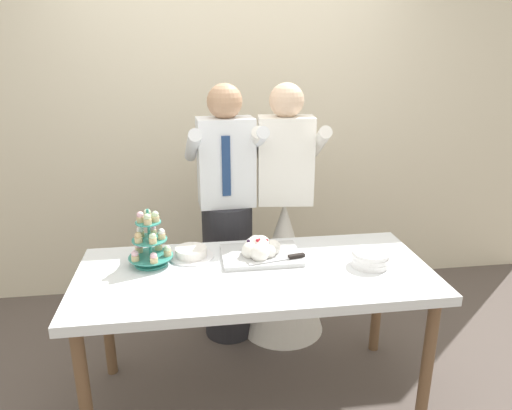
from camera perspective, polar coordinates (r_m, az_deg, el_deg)
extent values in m
plane|color=#564C47|center=(2.84, -0.11, -22.10)|extent=(8.00, 8.00, 0.00)
cube|color=beige|center=(3.57, -3.34, 12.06)|extent=(5.20, 0.10, 2.90)
cube|color=silver|center=(2.42, -0.12, -8.47)|extent=(1.80, 0.80, 0.05)
cylinder|color=brown|center=(2.40, -20.13, -21.01)|extent=(0.06, 0.06, 0.72)
cylinder|color=brown|center=(2.60, 20.12, -17.64)|extent=(0.06, 0.06, 0.72)
cylinder|color=brown|center=(2.92, -17.68, -13.10)|extent=(0.06, 0.06, 0.72)
cylinder|color=brown|center=(3.08, 14.58, -10.99)|extent=(0.06, 0.06, 0.72)
cylinder|color=teal|center=(2.53, -12.60, -6.92)|extent=(0.17, 0.17, 0.01)
cylinder|color=teal|center=(2.47, -12.84, -3.85)|extent=(0.01, 0.01, 0.31)
cylinder|color=teal|center=(2.51, -12.67, -6.12)|extent=(0.23, 0.23, 0.01)
cylinder|color=#D1B784|center=(2.49, -10.71, -5.75)|extent=(0.04, 0.04, 0.03)
sphere|color=beige|center=(2.48, -10.74, -5.25)|extent=(0.04, 0.04, 0.04)
cylinder|color=#D1B784|center=(2.58, -11.78, -5.02)|extent=(0.04, 0.04, 0.03)
sphere|color=white|center=(2.57, -11.81, -4.53)|extent=(0.04, 0.04, 0.04)
cylinder|color=#D1B784|center=(2.57, -14.05, -5.29)|extent=(0.04, 0.04, 0.03)
sphere|color=#EAB7C6|center=(2.56, -14.09, -4.80)|extent=(0.04, 0.04, 0.04)
cylinder|color=#D1B784|center=(2.47, -14.47, -6.26)|extent=(0.04, 0.04, 0.03)
sphere|color=#EAB7C6|center=(2.46, -14.52, -5.76)|extent=(0.04, 0.04, 0.04)
cylinder|color=#D1B784|center=(2.43, -12.31, -6.55)|extent=(0.04, 0.04, 0.03)
sphere|color=#EAB7C6|center=(2.42, -12.35, -6.04)|extent=(0.04, 0.04, 0.04)
cylinder|color=teal|center=(2.48, -12.82, -4.12)|extent=(0.18, 0.18, 0.01)
cylinder|color=#D1B784|center=(2.46, -11.42, -3.73)|extent=(0.04, 0.04, 0.03)
sphere|color=white|center=(2.45, -11.45, -3.21)|extent=(0.04, 0.04, 0.04)
cylinder|color=#D1B784|center=(2.52, -12.46, -3.23)|extent=(0.04, 0.04, 0.03)
sphere|color=#EAB7C6|center=(2.52, -12.50, -2.72)|extent=(0.04, 0.04, 0.04)
cylinder|color=#D1B784|center=(2.51, -13.87, -3.46)|extent=(0.04, 0.04, 0.03)
sphere|color=white|center=(2.50, -13.91, -2.95)|extent=(0.04, 0.04, 0.04)
cylinder|color=#D1B784|center=(2.44, -14.10, -4.11)|extent=(0.04, 0.04, 0.03)
sphere|color=#D6B27A|center=(2.43, -14.14, -3.59)|extent=(0.04, 0.04, 0.04)
cylinder|color=#D1B784|center=(2.41, -12.44, -4.25)|extent=(0.04, 0.04, 0.03)
sphere|color=beige|center=(2.40, -12.48, -3.72)|extent=(0.04, 0.04, 0.04)
cylinder|color=teal|center=(2.44, -12.98, -2.06)|extent=(0.13, 0.13, 0.01)
cylinder|color=#D1B784|center=(2.43, -12.14, -1.65)|extent=(0.04, 0.04, 0.03)
sphere|color=beige|center=(2.42, -12.18, -1.12)|extent=(0.04, 0.04, 0.04)
cylinder|color=#D1B784|center=(2.47, -13.06, -1.40)|extent=(0.04, 0.04, 0.03)
sphere|color=beige|center=(2.46, -13.10, -0.87)|extent=(0.04, 0.04, 0.04)
cylinder|color=#D1B784|center=(2.44, -13.87, -1.71)|extent=(0.04, 0.04, 0.03)
sphere|color=#EAB7C6|center=(2.43, -13.91, -1.18)|extent=(0.04, 0.04, 0.04)
cylinder|color=#D1B784|center=(2.40, -13.05, -1.98)|extent=(0.04, 0.04, 0.03)
sphere|color=beige|center=(2.39, -13.09, -1.44)|extent=(0.04, 0.04, 0.04)
cube|color=silver|center=(2.55, 0.59, -6.12)|extent=(0.42, 0.31, 0.02)
sphere|color=white|center=(2.54, 2.07, -5.17)|extent=(0.09, 0.09, 0.09)
sphere|color=white|center=(2.57, 1.19, -4.94)|extent=(0.07, 0.07, 0.07)
sphere|color=white|center=(2.59, -0.04, -4.60)|extent=(0.09, 0.09, 0.09)
sphere|color=white|center=(2.54, -0.38, -5.05)|extent=(0.10, 0.10, 0.10)
sphere|color=white|center=(2.49, -0.71, -5.56)|extent=(0.09, 0.09, 0.09)
sphere|color=white|center=(2.46, 0.47, -5.86)|extent=(0.10, 0.10, 0.10)
sphere|color=white|center=(2.49, 1.57, -5.69)|extent=(0.07, 0.07, 0.07)
sphere|color=white|center=(2.52, 0.60, -4.94)|extent=(0.11, 0.11, 0.11)
sphere|color=#2D1938|center=(2.51, 0.56, -4.24)|extent=(0.02, 0.02, 0.02)
sphere|color=#2D1938|center=(2.49, -0.92, -4.41)|extent=(0.02, 0.02, 0.02)
sphere|color=#B21923|center=(2.50, 1.29, -4.31)|extent=(0.02, 0.02, 0.02)
sphere|color=#B21923|center=(2.51, 0.59, -4.23)|extent=(0.02, 0.02, 0.02)
sphere|color=#B21923|center=(2.48, 0.17, -4.33)|extent=(0.02, 0.02, 0.02)
sphere|color=#B21923|center=(2.48, 0.40, -4.28)|extent=(0.02, 0.02, 0.02)
cube|color=silver|center=(2.44, 1.71, -6.84)|extent=(0.23, 0.07, 0.00)
cube|color=black|center=(2.49, 4.94, -6.20)|extent=(0.09, 0.04, 0.02)
cylinder|color=white|center=(2.53, 13.64, -7.05)|extent=(0.19, 0.19, 0.01)
cylinder|color=white|center=(2.52, 13.71, -6.81)|extent=(0.19, 0.19, 0.01)
cylinder|color=white|center=(2.52, 13.80, -6.62)|extent=(0.19, 0.19, 0.01)
cylinder|color=white|center=(2.51, 13.73, -6.37)|extent=(0.19, 0.19, 0.01)
cylinder|color=white|center=(2.51, 13.78, -6.13)|extent=(0.19, 0.19, 0.01)
cylinder|color=white|center=(2.51, 13.69, -5.88)|extent=(0.19, 0.19, 0.01)
cylinder|color=white|center=(2.50, 13.85, -5.65)|extent=(0.19, 0.19, 0.01)
cylinder|color=white|center=(2.57, -7.87, -6.24)|extent=(0.24, 0.24, 0.01)
cylinder|color=white|center=(2.56, -7.89, -5.66)|extent=(0.17, 0.17, 0.05)
cylinder|color=#232328|center=(3.12, -3.40, -7.97)|extent=(0.32, 0.32, 0.92)
cube|color=white|center=(2.87, -3.68, 5.20)|extent=(0.35, 0.22, 0.54)
sphere|color=tan|center=(2.81, -3.83, 12.46)|extent=(0.21, 0.21, 0.21)
cylinder|color=white|center=(2.83, -7.73, 7.11)|extent=(0.11, 0.49, 0.28)
cylinder|color=white|center=(2.88, -0.11, 7.48)|extent=(0.11, 0.49, 0.28)
cube|color=navy|center=(2.77, -3.65, 4.70)|extent=(0.05, 0.02, 0.36)
cone|color=white|center=(3.16, 3.33, -7.55)|extent=(0.56, 0.56, 0.92)
cube|color=white|center=(2.92, 3.60, 5.44)|extent=(0.36, 0.24, 0.54)
sphere|color=beige|center=(2.86, 3.75, 12.57)|extent=(0.21, 0.21, 0.21)
cylinder|color=white|center=(2.89, 0.12, 7.52)|extent=(0.13, 0.49, 0.28)
cylinder|color=white|center=(2.92, 7.65, 7.50)|extent=(0.13, 0.49, 0.28)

